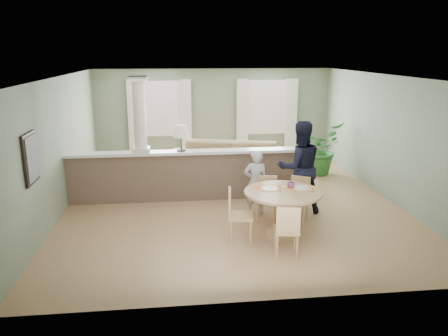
{
  "coord_description": "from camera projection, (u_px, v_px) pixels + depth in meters",
  "views": [
    {
      "loc": [
        -1.18,
        -9.03,
        3.2
      ],
      "look_at": [
        -0.26,
        -1.0,
        1.02
      ],
      "focal_mm": 35.0,
      "sensor_mm": 36.0,
      "label": 1
    }
  ],
  "objects": [
    {
      "name": "man_person",
      "position": [
        299.0,
        167.0,
        8.73
      ],
      "size": [
        0.96,
        0.77,
        1.88
      ],
      "primitive_type": "imported",
      "rotation": [
        0.0,
        0.0,
        3.21
      ],
      "color": "black",
      "rests_on": "ground"
    },
    {
      "name": "room_shell",
      "position": [
        226.0,
        115.0,
        9.75
      ],
      "size": [
        7.02,
        8.02,
        2.71
      ],
      "color": "gray",
      "rests_on": "ground"
    },
    {
      "name": "houseplant",
      "position": [
        319.0,
        149.0,
        11.63
      ],
      "size": [
        1.61,
        1.62,
        1.36
      ],
      "primitive_type": "imported",
      "rotation": [
        0.0,
        0.0,
        0.81
      ],
      "color": "#2C6F2C",
      "rests_on": "ground"
    },
    {
      "name": "chair_near",
      "position": [
        287.0,
        228.0,
        6.91
      ],
      "size": [
        0.44,
        0.44,
        0.87
      ],
      "rotation": [
        0.0,
        0.0,
        2.99
      ],
      "color": "tan",
      "rests_on": "ground"
    },
    {
      "name": "chair_far_boy",
      "position": [
        267.0,
        196.0,
        8.44
      ],
      "size": [
        0.47,
        0.47,
        0.86
      ],
      "rotation": [
        0.0,
        0.0,
        -0.25
      ],
      "color": "tan",
      "rests_on": "ground"
    },
    {
      "name": "pony_wall",
      "position": [
        185.0,
        169.0,
        9.52
      ],
      "size": [
        5.32,
        0.38,
        2.7
      ],
      "color": "brown",
      "rests_on": "ground"
    },
    {
      "name": "sofa",
      "position": [
        228.0,
        161.0,
        11.18
      ],
      "size": [
        3.36,
        2.0,
        0.92
      ],
      "primitive_type": "imported",
      "rotation": [
        0.0,
        0.0,
        -0.26
      ],
      "color": "olive",
      "rests_on": "ground"
    },
    {
      "name": "dining_table",
      "position": [
        283.0,
        200.0,
        7.69
      ],
      "size": [
        1.36,
        1.36,
        0.93
      ],
      "rotation": [
        0.0,
        0.0,
        0.04
      ],
      "color": "tan",
      "rests_on": "ground"
    },
    {
      "name": "child_person",
      "position": [
        256.0,
        182.0,
        8.72
      ],
      "size": [
        0.49,
        0.33,
        1.31
      ],
      "primitive_type": "imported",
      "rotation": [
        0.0,
        0.0,
        3.1
      ],
      "color": "#A8A9AE",
      "rests_on": "ground"
    },
    {
      "name": "chair_side",
      "position": [
        236.0,
        213.0,
        7.5
      ],
      "size": [
        0.47,
        0.47,
        0.93
      ],
      "rotation": [
        0.0,
        0.0,
        1.45
      ],
      "color": "tan",
      "rests_on": "ground"
    },
    {
      "name": "chair_far_man",
      "position": [
        299.0,
        197.0,
        8.4
      ],
      "size": [
        0.54,
        0.54,
        0.87
      ],
      "rotation": [
        0.0,
        0.0,
        -0.54
      ],
      "color": "tan",
      "rests_on": "ground"
    },
    {
      "name": "ground",
      "position": [
        231.0,
        201.0,
        9.62
      ],
      "size": [
        8.0,
        8.0,
        0.0
      ],
      "primitive_type": "plane",
      "color": "tan",
      "rests_on": "ground"
    }
  ]
}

